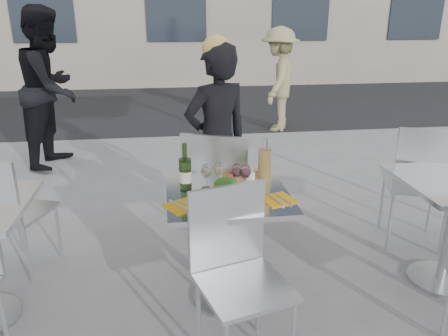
{
  "coord_description": "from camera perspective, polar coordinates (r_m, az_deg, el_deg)",
  "views": [
    {
      "loc": [
        -0.34,
        -2.37,
        1.76
      ],
      "look_at": [
        0.0,
        0.15,
        0.85
      ],
      "focal_mm": 35.0,
      "sensor_mm": 36.0,
      "label": 1
    }
  ],
  "objects": [
    {
      "name": "carafe",
      "position": [
        2.71,
        5.33,
        0.38
      ],
      "size": [
        0.08,
        0.08,
        0.29
      ],
      "color": "tan",
      "rests_on": "main_table"
    },
    {
      "name": "pizza_far",
      "position": [
        2.81,
        2.56,
        -1.06
      ],
      "size": [
        0.31,
        0.31,
        0.03
      ],
      "color": "white",
      "rests_on": "main_table"
    },
    {
      "name": "chair_near",
      "position": [
        2.29,
        1.62,
        -12.18
      ],
      "size": [
        0.53,
        0.54,
        0.93
      ],
      "rotation": [
        0.0,
        0.0,
        0.28
      ],
      "color": "silver",
      "rests_on": "ground"
    },
    {
      "name": "salad_plate",
      "position": [
        2.59,
        0.29,
        -2.42
      ],
      "size": [
        0.22,
        0.22,
        0.09
      ],
      "color": "white",
      "rests_on": "main_table"
    },
    {
      "name": "wine_bottle",
      "position": [
        2.6,
        -5.08,
        -0.6
      ],
      "size": [
        0.07,
        0.07,
        0.29
      ],
      "color": "#325821",
      "rests_on": "main_table"
    },
    {
      "name": "wineglass_red_b",
      "position": [
        2.61,
        2.83,
        -0.55
      ],
      "size": [
        0.07,
        0.07,
        0.16
      ],
      "color": "white",
      "rests_on": "main_table"
    },
    {
      "name": "wineglass_white_a",
      "position": [
        2.62,
        -2.33,
        -0.47
      ],
      "size": [
        0.07,
        0.07,
        0.16
      ],
      "color": "white",
      "rests_on": "main_table"
    },
    {
      "name": "napkin_right",
      "position": [
        2.51,
        7.04,
        -4.09
      ],
      "size": [
        0.23,
        0.23,
        0.01
      ],
      "rotation": [
        0.0,
        0.0,
        0.3
      ],
      "color": "yellow",
      "rests_on": "main_table"
    },
    {
      "name": "main_table",
      "position": [
        2.69,
        0.43,
        -7.32
      ],
      "size": [
        0.72,
        0.72,
        0.75
      ],
      "color": "#B7BABF",
      "rests_on": "ground"
    },
    {
      "name": "ground",
      "position": [
        2.97,
        0.4,
        -16.62
      ],
      "size": [
        80.0,
        80.0,
        0.0
      ],
      "primitive_type": "plane",
      "color": "slate"
    },
    {
      "name": "pedestrian_b",
      "position": [
        6.86,
        7.16,
        11.38
      ],
      "size": [
        0.94,
        1.16,
        1.57
      ],
      "primitive_type": "imported",
      "rotation": [
        0.0,
        0.0,
        4.29
      ],
      "color": "tan",
      "rests_on": "ground"
    },
    {
      "name": "napkin_left",
      "position": [
        2.42,
        -5.35,
        -4.97
      ],
      "size": [
        0.25,
        0.25,
        0.01
      ],
      "rotation": [
        0.0,
        0.0,
        0.54
      ],
      "color": "yellow",
      "rests_on": "main_table"
    },
    {
      "name": "side_chair_rfar",
      "position": [
        3.6,
        24.31,
        -1.13
      ],
      "size": [
        0.57,
        0.58,
        1.0
      ],
      "rotation": [
        0.0,
        0.0,
        2.83
      ],
      "color": "silver",
      "rests_on": "ground"
    },
    {
      "name": "pedestrian_a",
      "position": [
        5.57,
        -21.72,
        9.67
      ],
      "size": [
        0.87,
        1.03,
        1.84
      ],
      "primitive_type": "imported",
      "rotation": [
        0.0,
        0.0,
        1.36
      ],
      "color": "black",
      "rests_on": "ground"
    },
    {
      "name": "street_asphalt",
      "position": [
        9.05,
        -5.45,
        8.41
      ],
      "size": [
        24.0,
        5.0,
        0.0
      ],
      "primitive_type": "cube",
      "color": "black",
      "rests_on": "ground"
    },
    {
      "name": "wineglass_white_b",
      "position": [
        2.64,
        -0.73,
        -0.26
      ],
      "size": [
        0.07,
        0.07,
        0.16
      ],
      "color": "white",
      "rests_on": "main_table"
    },
    {
      "name": "chair_far",
      "position": [
        3.06,
        -0.63,
        -2.6
      ],
      "size": [
        0.61,
        0.61,
        1.01
      ],
      "rotation": [
        0.0,
        0.0,
        2.74
      ],
      "color": "silver",
      "rests_on": "ground"
    },
    {
      "name": "side_chair_lfar",
      "position": [
        3.29,
        -26.54,
        -4.52
      ],
      "size": [
        0.53,
        0.54,
        0.89
      ],
      "rotation": [
        0.0,
        0.0,
        2.76
      ],
      "color": "silver",
      "rests_on": "ground"
    },
    {
      "name": "pizza_near",
      "position": [
        2.47,
        0.57,
        -4.21
      ],
      "size": [
        0.31,
        0.31,
        0.02
      ],
      "color": "tan",
      "rests_on": "main_table"
    },
    {
      "name": "sugar_shaker",
      "position": [
        2.69,
        3.4,
        -1.17
      ],
      "size": [
        0.06,
        0.06,
        0.11
      ],
      "color": "white",
      "rests_on": "main_table"
    },
    {
      "name": "wineglass_red_a",
      "position": [
        2.62,
        1.7,
        -0.43
      ],
      "size": [
        0.07,
        0.07,
        0.16
      ],
      "color": "white",
      "rests_on": "main_table"
    },
    {
      "name": "woman_diner",
      "position": [
        3.51,
        -0.94,
        3.42
      ],
      "size": [
        0.67,
        0.57,
        1.56
      ],
      "primitive_type": "imported",
      "rotation": [
        0.0,
        0.0,
        3.57
      ],
      "color": "black",
      "rests_on": "ground"
    }
  ]
}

